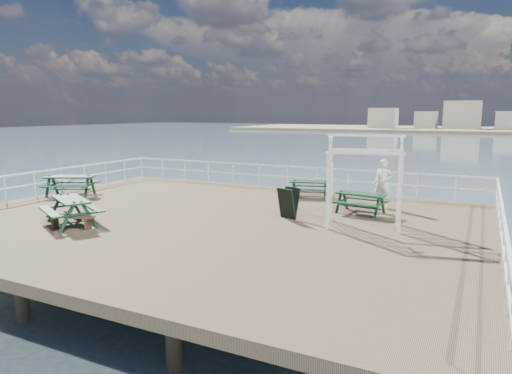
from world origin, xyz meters
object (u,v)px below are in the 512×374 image
object	(u,v)px
picnic_table_c	(361,199)
flat_bench_near	(71,219)
picnic_table_d	(71,206)
picnic_table_b	(310,186)
picnic_table_a	(70,181)
trellis_arbor	(364,186)
person	(383,184)

from	to	relation	value
picnic_table_c	flat_bench_near	world-z (taller)	picnic_table_c
picnic_table_d	flat_bench_near	world-z (taller)	picnic_table_d
picnic_table_c	flat_bench_near	xyz separation A→B (m)	(-7.52, -6.23, -0.21)
picnic_table_b	picnic_table_a	bearing A→B (deg)	-171.36
trellis_arbor	person	distance (m)	3.29
picnic_table_a	flat_bench_near	world-z (taller)	picnic_table_a
picnic_table_c	picnic_table_a	bearing A→B (deg)	-162.32
picnic_table_a	flat_bench_near	size ratio (longest dim) A/B	1.65
picnic_table_d	trellis_arbor	size ratio (longest dim) A/B	0.86
picnic_table_a	picnic_table_c	xyz separation A→B (m)	(12.21, 2.10, -0.09)
trellis_arbor	picnic_table_a	bearing A→B (deg)	169.11
picnic_table_b	picnic_table_c	distance (m)	3.51
picnic_table_b	flat_bench_near	distance (m)	9.69
trellis_arbor	person	world-z (taller)	trellis_arbor
picnic_table_c	trellis_arbor	bearing A→B (deg)	-66.08
flat_bench_near	person	xyz separation A→B (m)	(8.01, 7.64, 0.60)
flat_bench_near	trellis_arbor	xyz separation A→B (m)	(8.05, 4.38, 0.98)
picnic_table_c	trellis_arbor	xyz separation A→B (m)	(0.53, -1.86, 0.76)
picnic_table_a	picnic_table_b	bearing A→B (deg)	-1.84
picnic_table_b	trellis_arbor	distance (m)	5.27
picnic_table_a	flat_bench_near	distance (m)	6.26
picnic_table_d	person	xyz separation A→B (m)	(8.49, 7.20, 0.31)
trellis_arbor	flat_bench_near	bearing A→B (deg)	-163.46
trellis_arbor	person	size ratio (longest dim) A/B	1.58
picnic_table_d	flat_bench_near	xyz separation A→B (m)	(0.47, -0.45, -0.30)
person	picnic_table_b	bearing A→B (deg)	171.23
picnic_table_a	flat_bench_near	bearing A→B (deg)	-67.64
picnic_table_c	person	bearing A→B (deg)	78.66
trellis_arbor	person	bearing A→B (deg)	78.74
picnic_table_b	person	world-z (taller)	person
picnic_table_d	person	world-z (taller)	person
picnic_table_d	picnic_table_c	bearing A→B (deg)	63.62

